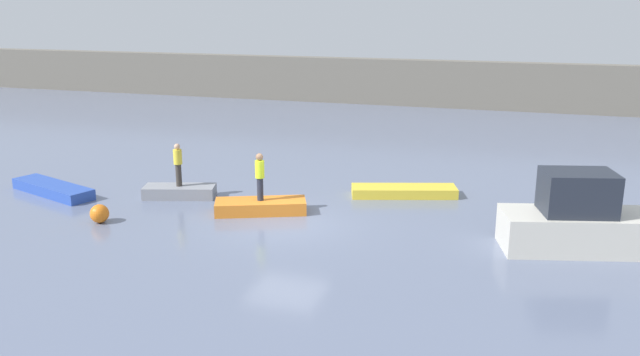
# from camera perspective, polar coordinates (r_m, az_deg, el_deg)

# --- Properties ---
(ground_plane) EXTENTS (120.00, 120.00, 0.00)m
(ground_plane) POSITION_cam_1_polar(r_m,az_deg,el_deg) (22.05, -2.98, -3.99)
(ground_plane) COLOR slate
(embankment_wall) EXTENTS (80.00, 1.20, 3.21)m
(embankment_wall) POSITION_cam_1_polar(r_m,az_deg,el_deg) (47.13, 8.49, 8.14)
(embankment_wall) COLOR #666056
(embankment_wall) RESTS_ON ground_plane
(motorboat) EXTENTS (6.25, 3.25, 2.41)m
(motorboat) POSITION_cam_1_polar(r_m,az_deg,el_deg) (21.17, 22.94, -3.60)
(motorboat) COLOR beige
(motorboat) RESTS_ON ground_plane
(rowboat_blue) EXTENTS (4.11, 2.30, 0.40)m
(rowboat_blue) POSITION_cam_1_polar(r_m,az_deg,el_deg) (27.34, -22.11, -0.87)
(rowboat_blue) COLOR #2B4CAD
(rowboat_blue) RESTS_ON ground_plane
(rowboat_grey) EXTENTS (2.83, 1.71, 0.45)m
(rowboat_grey) POSITION_cam_1_polar(r_m,az_deg,el_deg) (25.42, -12.05, -1.16)
(rowboat_grey) COLOR gray
(rowboat_grey) RESTS_ON ground_plane
(rowboat_orange) EXTENTS (3.35, 2.25, 0.45)m
(rowboat_orange) POSITION_cam_1_polar(r_m,az_deg,el_deg) (23.19, -5.16, -2.47)
(rowboat_orange) COLOR orange
(rowboat_orange) RESTS_ON ground_plane
(rowboat_yellow) EXTENTS (4.10, 2.19, 0.37)m
(rowboat_yellow) POSITION_cam_1_polar(r_m,az_deg,el_deg) (25.28, 7.27, -1.14)
(rowboat_yellow) COLOR gold
(rowboat_yellow) RESTS_ON ground_plane
(person_hiviz_shirt) EXTENTS (0.32, 0.32, 1.68)m
(person_hiviz_shirt) POSITION_cam_1_polar(r_m,az_deg,el_deg) (22.87, -5.23, 0.34)
(person_hiviz_shirt) COLOR #232838
(person_hiviz_shirt) RESTS_ON rowboat_orange
(person_yellow_shirt) EXTENTS (0.32, 0.32, 1.63)m
(person_yellow_shirt) POSITION_cam_1_polar(r_m,az_deg,el_deg) (25.14, -12.19, 1.30)
(person_yellow_shirt) COLOR #38332D
(person_yellow_shirt) RESTS_ON rowboat_grey
(mooring_buoy) EXTENTS (0.63, 0.63, 0.63)m
(mooring_buoy) POSITION_cam_1_polar(r_m,az_deg,el_deg) (23.26, -18.54, -2.94)
(mooring_buoy) COLOR orange
(mooring_buoy) RESTS_ON ground_plane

